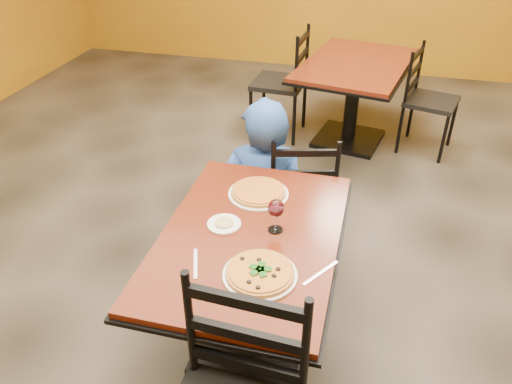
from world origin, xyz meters
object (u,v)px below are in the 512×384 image
(table_second, at_px, (354,84))
(pizza_far, at_px, (258,191))
(chair_main_far, at_px, (300,192))
(side_plate, at_px, (224,224))
(chair_second_right, at_px, (431,102))
(plate_far, at_px, (258,194))
(plate_main, at_px, (260,275))
(wine_glass, at_px, (276,214))
(chair_second_left, at_px, (279,83))
(pizza_main, at_px, (260,272))
(diner, at_px, (264,181))
(table_main, at_px, (251,266))

(table_second, xyz_separation_m, pizza_far, (-0.32, -2.21, 0.21))
(chair_main_far, distance_m, pizza_far, 0.65)
(side_plate, bearing_deg, chair_second_right, 66.57)
(plate_far, bearing_deg, plate_main, -75.43)
(wine_glass, bearing_deg, table_second, 86.11)
(chair_second_left, xyz_separation_m, pizza_far, (0.36, -2.21, 0.27))
(chair_second_right, xyz_separation_m, pizza_main, (-0.84, -2.80, 0.31))
(chair_second_left, xyz_separation_m, side_plate, (0.26, -2.50, 0.26))
(chair_second_right, distance_m, plate_main, 2.93)
(diner, bearing_deg, pizza_main, 94.47)
(table_main, relative_size, pizza_far, 4.39)
(wine_glass, bearing_deg, chair_second_right, 71.26)
(pizza_main, relative_size, pizza_far, 1.01)
(pizza_main, height_order, plate_far, pizza_main)
(diner, relative_size, pizza_far, 3.88)
(pizza_main, relative_size, plate_far, 0.92)
(plate_far, xyz_separation_m, pizza_far, (-0.00, -0.00, 0.02))
(plate_main, bearing_deg, plate_far, 104.57)
(chair_second_right, relative_size, pizza_main, 3.21)
(plate_far, bearing_deg, table_main, -82.45)
(diner, relative_size, wine_glass, 6.03)
(plate_main, bearing_deg, chair_main_far, 90.90)
(chair_main_far, bearing_deg, table_main, 68.74)
(diner, relative_size, plate_far, 3.50)
(pizza_far, bearing_deg, wine_glass, -61.22)
(table_main, height_order, chair_second_right, chair_second_right)
(table_second, distance_m, chair_second_left, 0.67)
(pizza_main, bearing_deg, table_second, 86.64)
(table_second, height_order, chair_main_far, chair_main_far)
(table_second, bearing_deg, plate_main, -93.36)
(chair_main_far, relative_size, diner, 0.82)
(table_second, height_order, diner, diner)
(wine_glass, bearing_deg, plate_main, -89.17)
(chair_second_left, bearing_deg, diner, 12.44)
(chair_second_left, height_order, wine_glass, chair_second_left)
(chair_second_left, xyz_separation_m, diner, (0.28, -1.75, 0.05))
(chair_second_right, bearing_deg, wine_glass, 176.27)
(table_second, relative_size, pizza_far, 5.03)
(table_second, distance_m, plate_far, 2.24)
(diner, xyz_separation_m, side_plate, (-0.01, -0.75, 0.21))
(pizza_main, bearing_deg, chair_main_far, 90.90)
(wine_glass, bearing_deg, side_plate, -175.12)
(chair_main_far, bearing_deg, wine_glass, 75.69)
(chair_main_far, distance_m, diner, 0.25)
(chair_main_far, height_order, diner, diner)
(chair_main_far, bearing_deg, pizza_main, 75.66)
(plate_far, bearing_deg, wine_glass, -61.22)
(diner, height_order, pizza_far, diner)
(chair_main_far, distance_m, chair_second_right, 1.87)
(pizza_far, bearing_deg, chair_second_right, 65.87)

